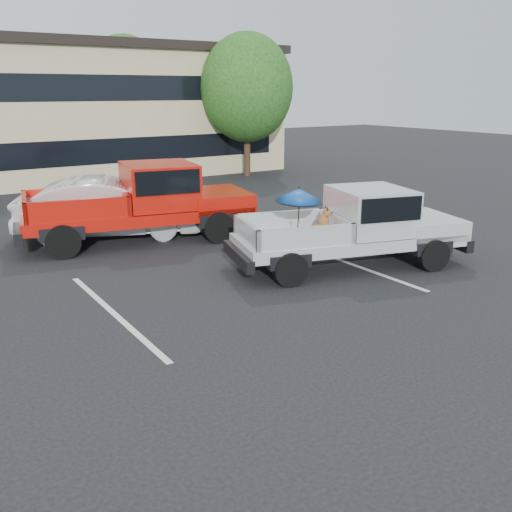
{
  "coord_description": "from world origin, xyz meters",
  "views": [
    {
      "loc": [
        -6.33,
        -7.97,
        4.11
      ],
      "look_at": [
        -1.02,
        0.06,
        1.3
      ],
      "focal_mm": 40.0,
      "sensor_mm": 36.0,
      "label": 1
    }
  ],
  "objects_px": {
    "tree_back": "(125,84)",
    "silver_pickup": "(361,223)",
    "tree_right": "(247,88)",
    "red_pickup": "(153,199)",
    "silver_sedan": "(110,208)"
  },
  "relations": [
    {
      "from": "silver_pickup",
      "to": "silver_sedan",
      "type": "xyz_separation_m",
      "value": [
        -4.06,
        6.04,
        -0.2
      ]
    },
    {
      "from": "tree_back",
      "to": "silver_pickup",
      "type": "height_order",
      "value": "tree_back"
    },
    {
      "from": "red_pickup",
      "to": "silver_sedan",
      "type": "height_order",
      "value": "red_pickup"
    },
    {
      "from": "tree_right",
      "to": "silver_pickup",
      "type": "bearing_deg",
      "value": -112.45
    },
    {
      "from": "silver_pickup",
      "to": "red_pickup",
      "type": "xyz_separation_m",
      "value": [
        -3.12,
        5.1,
        0.12
      ]
    },
    {
      "from": "tree_right",
      "to": "red_pickup",
      "type": "height_order",
      "value": "tree_right"
    },
    {
      "from": "tree_right",
      "to": "red_pickup",
      "type": "distance_m",
      "value": 13.21
    },
    {
      "from": "tree_right",
      "to": "tree_back",
      "type": "xyz_separation_m",
      "value": [
        -3.0,
        8.0,
        0.2
      ]
    },
    {
      "from": "tree_right",
      "to": "red_pickup",
      "type": "relative_size",
      "value": 0.99
    },
    {
      "from": "tree_right",
      "to": "silver_sedan",
      "type": "bearing_deg",
      "value": -140.42
    },
    {
      "from": "silver_sedan",
      "to": "tree_back",
      "type": "bearing_deg",
      "value": 0.16
    },
    {
      "from": "tree_back",
      "to": "red_pickup",
      "type": "relative_size",
      "value": 1.04
    },
    {
      "from": "red_pickup",
      "to": "silver_pickup",
      "type": "bearing_deg",
      "value": -47.03
    },
    {
      "from": "red_pickup",
      "to": "silver_sedan",
      "type": "relative_size",
      "value": 1.32
    },
    {
      "from": "silver_pickup",
      "to": "tree_back",
      "type": "bearing_deg",
      "value": 98.24
    }
  ]
}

